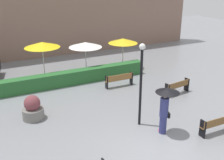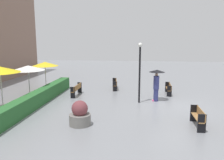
{
  "view_description": "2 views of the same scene",
  "coord_description": "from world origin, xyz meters",
  "views": [
    {
      "loc": [
        -5.98,
        -7.76,
        6.67
      ],
      "look_at": [
        0.69,
        5.5,
        1.02
      ],
      "focal_mm": 44.17,
      "sensor_mm": 36.0,
      "label": 1
    },
    {
      "loc": [
        -14.35,
        1.95,
        4.15
      ],
      "look_at": [
        0.47,
        3.81,
        1.47
      ],
      "focal_mm": 36.49,
      "sensor_mm": 36.0,
      "label": 2
    }
  ],
  "objects": [
    {
      "name": "ground_plane",
      "position": [
        0.0,
        0.0,
        0.0
      ],
      "size": [
        60.0,
        60.0,
        0.0
      ],
      "primitive_type": "plane",
      "color": "gray"
    },
    {
      "name": "bench_near_left",
      "position": [
        -3.52,
        -0.87,
        0.52
      ],
      "size": [
        1.6,
        0.38,
        0.87
      ],
      "color": "#9E7242",
      "rests_on": "ground"
    },
    {
      "name": "bench_far_right",
      "position": [
        4.34,
        4.03,
        0.49
      ],
      "size": [
        1.81,
        0.57,
        0.81
      ],
      "color": "brown",
      "rests_on": "ground"
    },
    {
      "name": "bench_back_row",
      "position": [
        1.8,
        6.64,
        0.5
      ],
      "size": [
        1.9,
        0.35,
        0.83
      ],
      "color": "olive",
      "rests_on": "ground"
    },
    {
      "name": "bench_near_right",
      "position": [
        3.05,
        -0.24,
        0.48
      ],
      "size": [
        1.71,
        0.38,
        0.8
      ],
      "color": "brown",
      "rests_on": "ground"
    },
    {
      "name": "pedestrian_with_umbrella",
      "position": [
        0.96,
        0.85,
        1.42
      ],
      "size": [
        1.05,
        1.05,
        2.14
      ],
      "color": "navy",
      "rests_on": "ground"
    },
    {
      "name": "planter_pot",
      "position": [
        -4.0,
        4.83,
        0.53
      ],
      "size": [
        1.06,
        1.06,
        1.23
      ],
      "color": "slate",
      "rests_on": "ground"
    },
    {
      "name": "lamp_post",
      "position": [
        0.39,
        1.99,
        2.42
      ],
      "size": [
        0.28,
        0.28,
        3.94
      ],
      "color": "black",
      "rests_on": "ground"
    },
    {
      "name": "patio_umbrella_yellow",
      "position": [
        -2.13,
        10.08,
        2.41
      ],
      "size": [
        2.33,
        2.33,
        2.59
      ],
      "color": "silver",
      "rests_on": "ground"
    },
    {
      "name": "patio_umbrella_white",
      "position": [
        0.81,
        9.86,
        2.15
      ],
      "size": [
        2.32,
        2.32,
        2.33
      ],
      "color": "silver",
      "rests_on": "ground"
    },
    {
      "name": "patio_umbrella_yellow_far",
      "position": [
        3.84,
        9.92,
        2.1
      ],
      "size": [
        2.19,
        2.19,
        2.28
      ],
      "color": "silver",
      "rests_on": "ground"
    },
    {
      "name": "hedge_strip",
      "position": [
        -0.81,
        8.4,
        0.45
      ],
      "size": [
        10.46,
        0.7,
        0.9
      ],
      "primitive_type": "cube",
      "color": "#28602D",
      "rests_on": "ground"
    }
  ]
}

